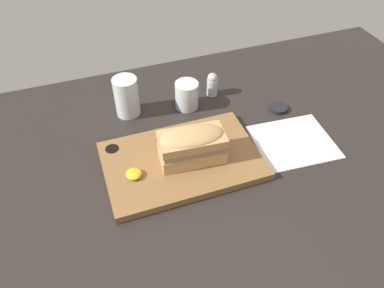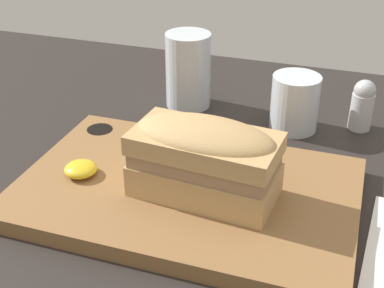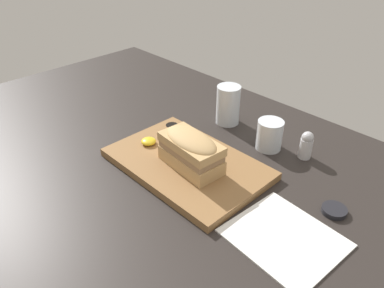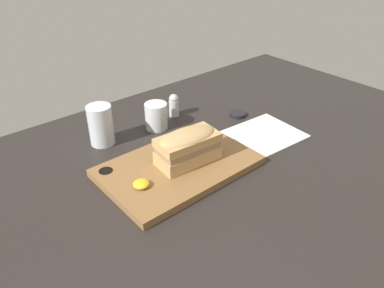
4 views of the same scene
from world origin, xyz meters
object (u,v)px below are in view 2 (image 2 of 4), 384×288
sandwich (205,156)px  water_glass (188,75)px  serving_board (186,192)px  salt_shaker (362,104)px  wine_glass (294,105)px

sandwich → water_glass: bearing=112.8°
sandwich → serving_board: bearing=159.8°
serving_board → salt_shaker: bearing=53.9°
serving_board → sandwich: sandwich is taller
water_glass → wine_glass: size_ratio=1.43×
wine_glass → serving_board: bearing=-112.2°
salt_shaker → wine_glass: bearing=-161.7°
serving_board → sandwich: (2.50, -0.92, 5.80)cm
serving_board → wine_glass: bearing=67.8°
serving_board → water_glass: water_glass is taller
sandwich → wine_glass: bearing=74.3°
water_glass → wine_glass: bearing=-9.1°
serving_board → sandwich: size_ratio=2.35×
water_glass → wine_glass: water_glass is taller
sandwich → water_glass: (-10.66, 25.42, -1.77)cm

